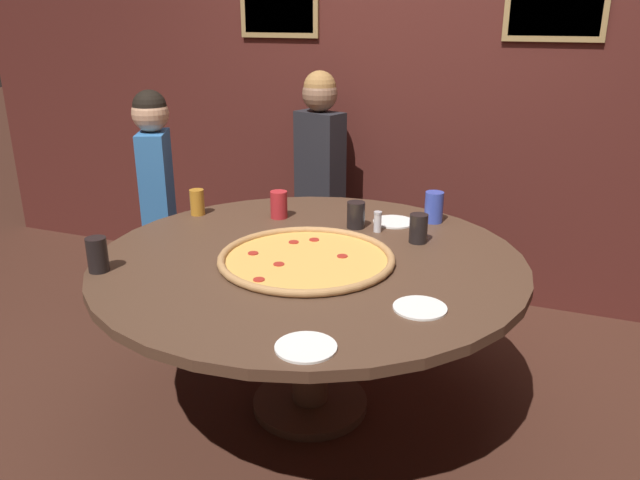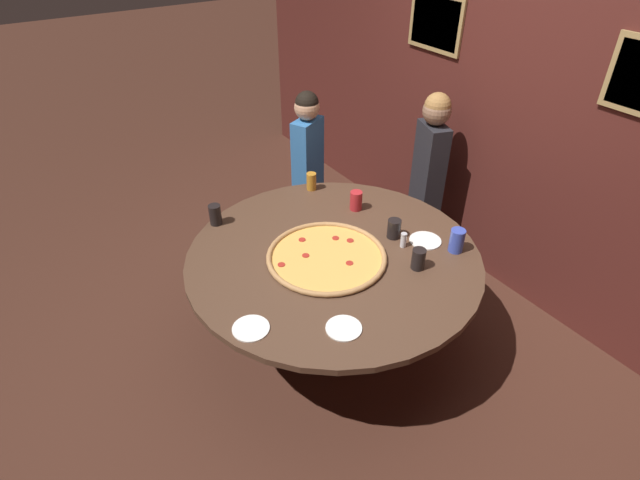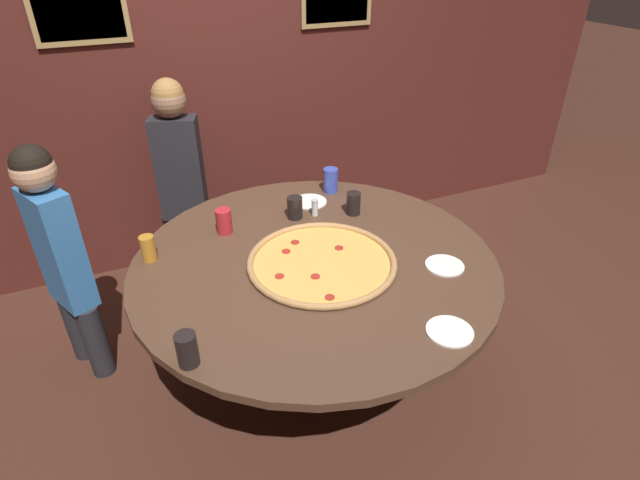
{
  "view_description": "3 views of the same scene",
  "coord_description": "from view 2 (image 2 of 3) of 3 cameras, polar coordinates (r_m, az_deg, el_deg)",
  "views": [
    {
      "loc": [
        0.94,
        -2.23,
        1.69
      ],
      "look_at": [
        0.04,
        0.03,
        0.81
      ],
      "focal_mm": 35.0,
      "sensor_mm": 36.0,
      "label": 1
    },
    {
      "loc": [
        1.97,
        -1.41,
        2.57
      ],
      "look_at": [
        -0.09,
        -0.04,
        0.8
      ],
      "focal_mm": 28.0,
      "sensor_mm": 36.0,
      "label": 2
    },
    {
      "loc": [
        -0.8,
        -1.87,
        2.11
      ],
      "look_at": [
        0.01,
        -0.04,
        0.87
      ],
      "focal_mm": 28.0,
      "sensor_mm": 36.0,
      "label": 3
    }
  ],
  "objects": [
    {
      "name": "giant_pizza",
      "position": [
        2.99,
        0.75,
        -1.89
      ],
      "size": [
        0.73,
        0.73,
        0.03
      ],
      "color": "#E5A84C",
      "rests_on": "dining_table"
    },
    {
      "name": "drink_cup_by_shaker",
      "position": [
        2.94,
        11.18,
        -2.14
      ],
      "size": [
        0.08,
        0.08,
        0.13
      ],
      "primitive_type": "cylinder",
      "color": "black",
      "rests_on": "dining_table"
    },
    {
      "name": "white_plate_right_side",
      "position": [
        3.21,
        11.94,
        -0.06
      ],
      "size": [
        0.2,
        0.2,
        0.01
      ],
      "primitive_type": "cylinder",
      "color": "white",
      "rests_on": "dining_table"
    },
    {
      "name": "drink_cup_near_left",
      "position": [
        3.13,
        15.37,
        -0.06
      ],
      "size": [
        0.09,
        0.09,
        0.15
      ],
      "primitive_type": "cylinder",
      "color": "#384CB7",
      "rests_on": "dining_table"
    },
    {
      "name": "dining_table",
      "position": [
        3.1,
        1.52,
        -3.22
      ],
      "size": [
        1.79,
        1.79,
        0.74
      ],
      "color": "#4C3323",
      "rests_on": "ground_plane"
    },
    {
      "name": "back_wall",
      "position": [
        3.73,
        21.42,
        13.29
      ],
      "size": [
        6.4,
        0.08,
        2.6
      ],
      "color": "#4C1E19",
      "rests_on": "ground_plane"
    },
    {
      "name": "white_plate_far_back",
      "position": [
        2.58,
        -7.9,
        -9.97
      ],
      "size": [
        0.19,
        0.19,
        0.01
      ],
      "primitive_type": "cylinder",
      "color": "white",
      "rests_on": "dining_table"
    },
    {
      "name": "drink_cup_near_right",
      "position": [
        3.43,
        4.14,
        4.51
      ],
      "size": [
        0.08,
        0.08,
        0.13
      ],
      "primitive_type": "cylinder",
      "color": "#B22328",
      "rests_on": "dining_table"
    },
    {
      "name": "diner_far_right",
      "position": [
        4.1,
        -1.41,
        9.1
      ],
      "size": [
        0.25,
        0.35,
        1.32
      ],
      "rotation": [
        0.0,
        0.0,
        2.02
      ],
      "color": "#232328",
      "rests_on": "ground_plane"
    },
    {
      "name": "drink_cup_far_left",
      "position": [
        3.34,
        -11.89,
        2.85
      ],
      "size": [
        0.08,
        0.08,
        0.14
      ],
      "primitive_type": "cylinder",
      "color": "black",
      "rests_on": "dining_table"
    },
    {
      "name": "drink_cup_beside_pizza",
      "position": [
        3.18,
        8.46,
        1.29
      ],
      "size": [
        0.09,
        0.09,
        0.13
      ],
      "primitive_type": "cylinder",
      "color": "black",
      "rests_on": "dining_table"
    },
    {
      "name": "diner_side_right",
      "position": [
        3.96,
        12.32,
        7.88
      ],
      "size": [
        0.37,
        0.24,
        1.39
      ],
      "rotation": [
        0.0,
        0.0,
        2.8
      ],
      "color": "#232328",
      "rests_on": "ground_plane"
    },
    {
      "name": "ground_plane",
      "position": [
        3.53,
        1.36,
        -11.22
      ],
      "size": [
        24.0,
        24.0,
        0.0
      ],
      "primitive_type": "plane",
      "color": "#422319"
    },
    {
      "name": "white_plate_beside_cup",
      "position": [
        2.56,
        2.73,
        -10.03
      ],
      "size": [
        0.19,
        0.19,
        0.01
      ],
      "primitive_type": "cylinder",
      "color": "white",
      "rests_on": "dining_table"
    },
    {
      "name": "condiment_shaker",
      "position": [
        3.11,
        9.51,
        0.0
      ],
      "size": [
        0.04,
        0.04,
        0.1
      ],
      "color": "silver",
      "rests_on": "dining_table"
    },
    {
      "name": "drink_cup_far_right",
      "position": [
        3.67,
        -0.99,
        6.71
      ],
      "size": [
        0.07,
        0.07,
        0.13
      ],
      "primitive_type": "cylinder",
      "color": "#BC7A23",
      "rests_on": "dining_table"
    }
  ]
}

